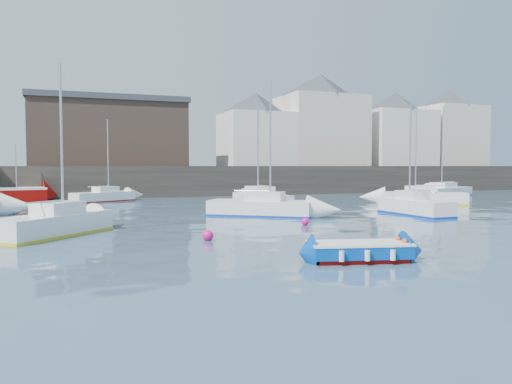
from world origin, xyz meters
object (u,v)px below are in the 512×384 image
object	(u,v)px
sailboat_c	(415,206)
buoy_near	(208,240)
sailboat_g	(445,191)
sailboat_a	(54,224)
sailboat_b	(261,207)
sailboat_h	(103,196)
sailboat_f	(261,200)
buoy_mid	(305,225)
blue_dinghy	(359,251)
sailboat_d	(423,197)
buoy_far	(215,212)

from	to	relation	value
sailboat_c	buoy_near	world-z (taller)	sailboat_c
sailboat_g	sailboat_a	bearing A→B (deg)	-154.90
sailboat_b	sailboat_g	bearing A→B (deg)	26.11
sailboat_g	sailboat_h	distance (m)	32.51
sailboat_a	sailboat_g	world-z (taller)	sailboat_g
sailboat_b	sailboat_f	bearing A→B (deg)	68.59
sailboat_a	sailboat_b	distance (m)	12.37
sailboat_h	buoy_mid	bearing A→B (deg)	-68.14
sailboat_f	blue_dinghy	bearing A→B (deg)	-102.48
sailboat_c	sailboat_d	size ratio (longest dim) A/B	0.84
sailboat_d	sailboat_h	xyz separation A→B (m)	(-23.79, 11.44, -0.05)
sailboat_c	buoy_far	xyz separation A→B (m)	(-10.94, 6.08, -0.54)
sailboat_f	buoy_mid	size ratio (longest dim) A/B	20.28
sailboat_a	sailboat_g	bearing A→B (deg)	25.10
sailboat_g	sailboat_h	bearing A→B (deg)	172.44
sailboat_b	sailboat_h	size ratio (longest dim) A/B	1.16
buoy_near	sailboat_h	bearing A→B (deg)	95.95
buoy_mid	sailboat_d	bearing A→B (deg)	32.78
buoy_near	buoy_far	bearing A→B (deg)	72.80
blue_dinghy	sailboat_f	xyz separation A→B (m)	(4.46, 20.14, 0.22)
blue_dinghy	buoy_near	bearing A→B (deg)	119.58
buoy_near	buoy_far	size ratio (longest dim) A/B	1.12
sailboat_c	buoy_mid	bearing A→B (deg)	-164.19
buoy_near	buoy_far	world-z (taller)	buoy_near
blue_dinghy	sailboat_b	size ratio (longest dim) A/B	0.42
sailboat_f	sailboat_g	world-z (taller)	sailboat_g
blue_dinghy	buoy_far	world-z (taller)	blue_dinghy
buoy_near	buoy_mid	size ratio (longest dim) A/B	1.15
sailboat_c	buoy_far	distance (m)	12.53
sailboat_c	sailboat_f	bearing A→B (deg)	128.66
sailboat_b	sailboat_g	size ratio (longest dim) A/B	0.92
sailboat_a	buoy_near	world-z (taller)	sailboat_a
sailboat_b	buoy_mid	size ratio (longest dim) A/B	20.75
sailboat_d	buoy_near	size ratio (longest dim) A/B	18.77
sailboat_f	sailboat_b	bearing A→B (deg)	-111.41
sailboat_b	buoy_near	size ratio (longest dim) A/B	18.05
sailboat_d	buoy_mid	xyz separation A→B (m)	(-15.26, -9.83, -0.51)
buoy_mid	sailboat_a	bearing A→B (deg)	178.25
buoy_far	sailboat_a	bearing A→B (deg)	-139.34
buoy_near	buoy_far	distance (m)	12.38
sailboat_b	buoy_near	bearing A→B (deg)	-123.20
sailboat_h	buoy_far	xyz separation A→B (m)	(6.22, -12.74, -0.45)
sailboat_f	sailboat_h	bearing A→B (deg)	135.11
blue_dinghy	sailboat_h	xyz separation A→B (m)	(-5.91, 30.48, 0.12)
sailboat_a	sailboat_f	distance (m)	17.27
sailboat_f	buoy_near	distance (m)	16.25
blue_dinghy	sailboat_d	world-z (taller)	sailboat_d
sailboat_d	sailboat_f	size ratio (longest dim) A/B	1.06
sailboat_a	sailboat_b	world-z (taller)	sailboat_b
sailboat_a	buoy_far	distance (m)	12.54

